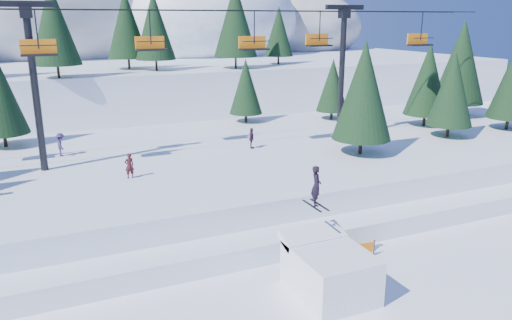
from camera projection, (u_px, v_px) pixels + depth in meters
name	position (u px, v px, depth m)	size (l,w,h in m)	color
mid_shelf	(183.00, 172.00, 35.55)	(70.00, 22.00, 2.50)	white
berm	(234.00, 234.00, 26.94)	(70.00, 6.00, 1.10)	white
mountain_ridge	(56.00, 32.00, 79.99)	(119.00, 61.19, 26.46)	white
jump_kicker	(329.00, 269.00, 21.96)	(3.04, 4.30, 5.48)	white
chairlift	(205.00, 56.00, 34.12)	(46.00, 3.21, 10.28)	black
conifer_stand	(194.00, 90.00, 34.15)	(61.92, 17.76, 9.94)	black
distant_skiers	(146.00, 147.00, 33.87)	(30.10, 9.23, 1.86)	#34244F
banner_near	(350.00, 250.00, 25.08)	(2.85, 0.32, 0.90)	black
banner_far	(378.00, 228.00, 27.80)	(2.71, 0.95, 0.90)	black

